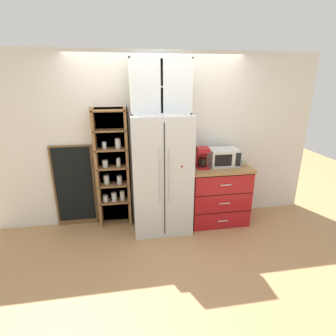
{
  "coord_description": "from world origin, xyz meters",
  "views": [
    {
      "loc": [
        -0.49,
        -3.48,
        2.16
      ],
      "look_at": [
        0.1,
        0.03,
        0.95
      ],
      "focal_mm": 27.92,
      "sensor_mm": 36.0,
      "label": 1
    }
  ],
  "objects_px": {
    "refrigerator": "(161,174)",
    "coffee_maker": "(202,157)",
    "microwave": "(223,157)",
    "chalkboard_menu": "(75,186)",
    "bottle_green": "(221,160)",
    "mug_sage": "(242,162)"
  },
  "relations": [
    {
      "from": "refrigerator",
      "to": "mug_sage",
      "type": "height_order",
      "value": "refrigerator"
    },
    {
      "from": "coffee_maker",
      "to": "chalkboard_menu",
      "type": "bearing_deg",
      "value": 172.54
    },
    {
      "from": "microwave",
      "to": "coffee_maker",
      "type": "distance_m",
      "value": 0.35
    },
    {
      "from": "microwave",
      "to": "chalkboard_menu",
      "type": "distance_m",
      "value": 2.29
    },
    {
      "from": "mug_sage",
      "to": "bottle_green",
      "type": "xyz_separation_m",
      "value": [
        -0.35,
        -0.03,
        0.06
      ]
    },
    {
      "from": "refrigerator",
      "to": "mug_sage",
      "type": "relative_size",
      "value": 15.28
    },
    {
      "from": "microwave",
      "to": "chalkboard_menu",
      "type": "relative_size",
      "value": 0.35
    },
    {
      "from": "refrigerator",
      "to": "chalkboard_menu",
      "type": "height_order",
      "value": "refrigerator"
    },
    {
      "from": "refrigerator",
      "to": "coffee_maker",
      "type": "bearing_deg",
      "value": 4.36
    },
    {
      "from": "coffee_maker",
      "to": "mug_sage",
      "type": "height_order",
      "value": "coffee_maker"
    },
    {
      "from": "microwave",
      "to": "chalkboard_menu",
      "type": "bearing_deg",
      "value": 174.75
    },
    {
      "from": "refrigerator",
      "to": "microwave",
      "type": "bearing_deg",
      "value": 5.27
    },
    {
      "from": "coffee_maker",
      "to": "chalkboard_menu",
      "type": "height_order",
      "value": "chalkboard_menu"
    },
    {
      "from": "coffee_maker",
      "to": "bottle_green",
      "type": "distance_m",
      "value": 0.29
    },
    {
      "from": "coffee_maker",
      "to": "microwave",
      "type": "bearing_deg",
      "value": 6.89
    },
    {
      "from": "bottle_green",
      "to": "microwave",
      "type": "bearing_deg",
      "value": 52.25
    },
    {
      "from": "mug_sage",
      "to": "chalkboard_menu",
      "type": "height_order",
      "value": "chalkboard_menu"
    },
    {
      "from": "coffee_maker",
      "to": "bottle_green",
      "type": "relative_size",
      "value": 1.21
    },
    {
      "from": "coffee_maker",
      "to": "mug_sage",
      "type": "distance_m",
      "value": 0.64
    },
    {
      "from": "chalkboard_menu",
      "to": "refrigerator",
      "type": "bearing_deg",
      "value": -13.0
    },
    {
      "from": "bottle_green",
      "to": "mug_sage",
      "type": "bearing_deg",
      "value": 5.24
    },
    {
      "from": "coffee_maker",
      "to": "mug_sage",
      "type": "xyz_separation_m",
      "value": [
        0.63,
        -0.01,
        -0.11
      ]
    }
  ]
}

